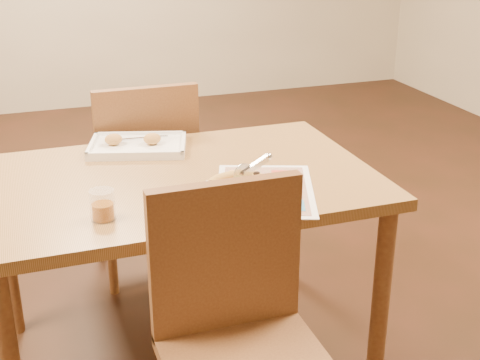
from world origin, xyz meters
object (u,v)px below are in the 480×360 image
object	(u,v)px
dining_table	(180,200)
pizza_cutter	(252,168)
chair_far	(145,159)
menu	(265,190)
appetizer_tray	(137,146)
glass_tumbler	(103,207)
plate	(240,193)
pizza	(241,188)
chair_near	(237,311)

from	to	relation	value
dining_table	pizza_cutter	distance (m)	0.32
chair_far	menu	bearing A→B (deg)	105.82
menu	chair_far	bearing A→B (deg)	105.82
menu	appetizer_tray	bearing A→B (deg)	121.10
glass_tumbler	chair_far	bearing A→B (deg)	71.48
plate	glass_tumbler	xyz separation A→B (m)	(-0.43, -0.04, 0.03)
appetizer_tray	pizza	bearing A→B (deg)	-66.87
chair_near	plate	bearing A→B (deg)	69.75
dining_table	appetizer_tray	size ratio (longest dim) A/B	3.23
dining_table	pizza_cutter	xyz separation A→B (m)	(0.19, -0.20, 0.16)
chair_near	menu	size ratio (longest dim) A/B	1.10
dining_table	pizza	world-z (taller)	pizza
chair_far	menu	size ratio (longest dim) A/B	1.10
dining_table	appetizer_tray	world-z (taller)	appetizer_tray
glass_tumbler	pizza	bearing A→B (deg)	4.17
chair_near	pizza_cutter	bearing A→B (deg)	65.03
appetizer_tray	menu	xyz separation A→B (m)	(0.31, -0.51, -0.01)
pizza	pizza_cutter	distance (m)	0.07
dining_table	plate	size ratio (longest dim) A/B	4.83
dining_table	pizza	bearing A→B (deg)	-56.65
chair_far	chair_near	bearing A→B (deg)	90.00
plate	pizza_cutter	size ratio (longest dim) A/B	1.99
chair_near	plate	distance (m)	0.44
chair_far	pizza_cutter	distance (m)	0.85
plate	dining_table	bearing A→B (deg)	123.96
chair_near	plate	world-z (taller)	chair_near
dining_table	glass_tumbler	distance (m)	0.40
chair_near	menu	distance (m)	0.48
dining_table	chair_far	bearing A→B (deg)	90.00
glass_tumbler	plate	bearing A→B (deg)	4.95
dining_table	chair_near	bearing A→B (deg)	-90.00
pizza	menu	world-z (taller)	pizza
plate	appetizer_tray	distance (m)	0.56
pizza_cutter	glass_tumbler	world-z (taller)	pizza_cutter
plate	menu	world-z (taller)	plate
pizza	glass_tumbler	world-z (taller)	glass_tumbler
appetizer_tray	glass_tumbler	distance (m)	0.59
chair_far	pizza_cutter	bearing A→B (deg)	103.33
plate	glass_tumbler	size ratio (longest dim) A/B	2.99
chair_far	plate	distance (m)	0.84
pizza	chair_far	bearing A→B (deg)	99.95
chair_near	glass_tumbler	xyz separation A→B (m)	(-0.29, 0.35, 0.19)
appetizer_tray	menu	size ratio (longest dim) A/B	0.94
pizza	glass_tumbler	size ratio (longest dim) A/B	2.50
pizza_cutter	menu	xyz separation A→B (m)	(0.04, -0.01, -0.08)
glass_tumbler	menu	size ratio (longest dim) A/B	0.21
chair_far	appetizer_tray	distance (m)	0.35
menu	dining_table	bearing A→B (deg)	137.93
dining_table	pizza_cutter	world-z (taller)	pizza_cutter
chair_far	appetizer_tray	world-z (taller)	chair_far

